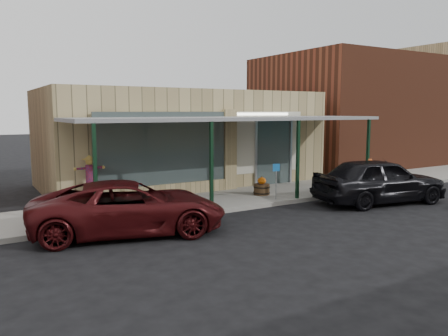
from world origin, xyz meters
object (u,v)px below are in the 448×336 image
barrel_pumpkin (262,188)px  car_maroon (130,207)px  barrel_scarecrow (90,189)px  parked_sedan (379,180)px  handicap_sign (276,176)px

barrel_pumpkin → car_maroon: car_maroon is taller
barrel_scarecrow → parked_sedan: (9.24, -4.30, 0.11)m
parked_sedan → car_maroon: size_ratio=1.00×
handicap_sign → parked_sedan: bearing=-18.8°
barrel_scarecrow → handicap_sign: size_ratio=1.33×
barrel_pumpkin → car_maroon: 6.25m
handicap_sign → car_maroon: (-5.83, -1.06, -0.26)m
barrel_pumpkin → barrel_scarecrow: bearing=166.8°
car_maroon → parked_sedan: bearing=-80.6°
barrel_pumpkin → car_maroon: size_ratio=0.14×
handicap_sign → barrel_scarecrow: bearing=170.1°
parked_sedan → barrel_scarecrow: bearing=75.6°
barrel_pumpkin → parked_sedan: parked_sedan is taller
barrel_scarecrow → car_maroon: size_ratio=0.33×
handicap_sign → car_maroon: size_ratio=0.25×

